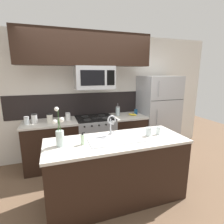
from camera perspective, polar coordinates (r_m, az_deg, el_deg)
name	(u,v)px	position (r m, az deg, el deg)	size (l,w,h in m)	color
ground_plane	(109,183)	(3.16, -1.13, -22.27)	(10.00, 10.00, 0.00)	brown
rear_partition	(104,96)	(3.94, -2.72, 5.18)	(5.20, 0.10, 2.60)	silver
splash_band	(91,104)	(3.84, -6.77, 2.64)	(3.41, 0.01, 0.48)	black
back_counter_left	(52,144)	(3.64, -19.08, -9.95)	(1.01, 0.65, 0.91)	black
back_counter_right	(127,135)	(3.93, 4.99, -7.53)	(0.72, 0.65, 0.91)	black
stove_range	(95,139)	(3.72, -5.43, -8.69)	(0.76, 0.64, 0.93)	#A8AAAF
microwave	(94,78)	(3.44, -5.79, 11.12)	(0.74, 0.40, 0.43)	#A8AAAF
upper_cabinet_band	(86,49)	(3.41, -8.38, 19.73)	(2.43, 0.34, 0.60)	black
refrigerator	(157,114)	(4.18, 14.50, -0.72)	(0.82, 0.74, 1.74)	#A8AAAF
storage_jar_tall	(27,121)	(3.47, -26.13, -2.51)	(0.09, 0.09, 0.14)	silver
storage_jar_medium	(34,118)	(3.49, -24.03, -1.93)	(0.10, 0.10, 0.18)	silver
storage_jar_short	(50,118)	(3.44, -19.63, -1.86)	(0.11, 0.11, 0.17)	silver
storage_jar_squat	(68,116)	(3.51, -14.18, -1.37)	(0.09, 0.09, 0.15)	silver
banana_bunch	(133,115)	(3.79, 6.88, -0.86)	(0.19, 0.16, 0.08)	yellow
french_press	(118,111)	(3.76, 1.88, 0.33)	(0.09, 0.09, 0.27)	silver
coffee_tin	(136,112)	(3.93, 7.79, 0.09)	(0.08, 0.08, 0.11)	#1E5184
island_counter	(117,169)	(2.64, 1.54, -18.21)	(1.94, 0.75, 0.91)	black
kitchen_sink	(116,144)	(2.46, 1.26, -10.54)	(0.76, 0.40, 0.16)	#ADAFB5
sink_faucet	(111,122)	(2.55, -0.22, -3.36)	(0.14, 0.14, 0.31)	#B7BABF
dish_soap_bottle	(83,140)	(2.29, -9.57, -8.87)	(0.06, 0.05, 0.16)	beige
drinking_glass	(149,132)	(2.61, 11.85, -6.28)	(0.08, 0.08, 0.13)	silver
spare_glass	(158,131)	(2.71, 14.83, -5.89)	(0.06, 0.06, 0.12)	silver
flower_vase	(60,135)	(2.28, -16.67, -7.15)	(0.14, 0.11, 0.50)	silver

